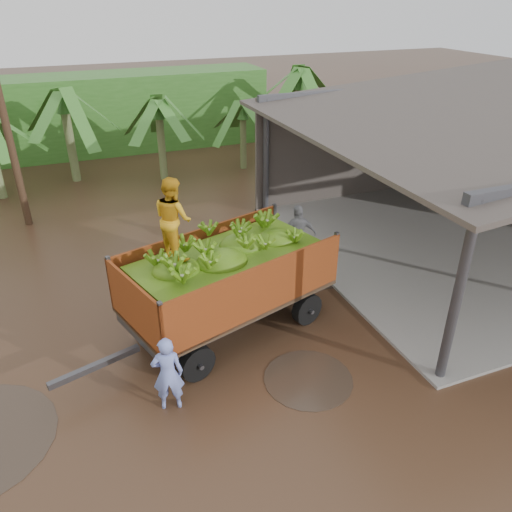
# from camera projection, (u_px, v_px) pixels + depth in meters

# --- Properties ---
(ground) EXTENTS (100.00, 100.00, 0.00)m
(ground) POSITION_uv_depth(u_px,v_px,m) (151.00, 334.00, 11.69)
(ground) COLOR black
(ground) RESTS_ON ground
(packing_shed) EXTENTS (12.78, 10.80, 4.76)m
(packing_shed) POSITION_uv_depth(u_px,v_px,m) (502.00, 155.00, 15.78)
(packing_shed) COLOR gray
(packing_shed) RESTS_ON ground
(hedge_north) EXTENTS (22.00, 3.00, 3.60)m
(hedge_north) POSITION_uv_depth(u_px,v_px,m) (37.00, 118.00, 23.29)
(hedge_north) COLOR #2D661E
(hedge_north) RESTS_ON ground
(banana_trailer) EXTENTS (6.62, 3.57, 3.91)m
(banana_trailer) POSITION_uv_depth(u_px,v_px,m) (227.00, 276.00, 11.22)
(banana_trailer) COLOR #B04819
(banana_trailer) RESTS_ON ground
(man_blue) EXTENTS (0.66, 0.50, 1.62)m
(man_blue) POSITION_uv_depth(u_px,v_px,m) (168.00, 374.00, 9.29)
(man_blue) COLOR #798BDE
(man_blue) RESTS_ON ground
(man_grey) EXTENTS (1.13, 0.55, 1.86)m
(man_grey) POSITION_uv_depth(u_px,v_px,m) (298.00, 236.00, 14.18)
(man_grey) COLOR gray
(man_grey) RESTS_ON ground
(utility_pole) EXTENTS (1.20, 0.24, 7.45)m
(utility_pole) POSITION_uv_depth(u_px,v_px,m) (3.00, 112.00, 15.37)
(utility_pole) COLOR #47301E
(utility_pole) RESTS_ON ground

